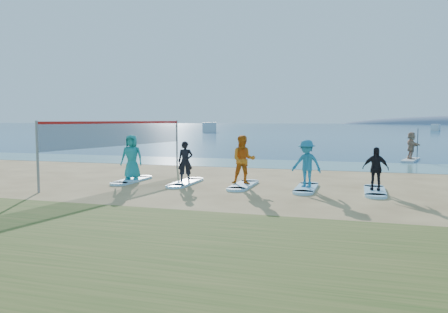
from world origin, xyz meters
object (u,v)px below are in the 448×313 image
(surfboard_0, at_px, (132,180))
(student_0, at_px, (132,157))
(volleyball_net, at_px, (122,134))
(paddleboard, at_px, (411,160))
(student_3, at_px, (307,163))
(surfboard_4, at_px, (375,191))
(paddleboarder, at_px, (411,145))
(surfboard_1, at_px, (185,183))
(surfboard_3, at_px, (306,188))
(boat_offshore_a, at_px, (209,132))
(student_4, at_px, (375,169))
(boat_offshore_b, at_px, (436,130))
(student_2, at_px, (243,160))
(student_1, at_px, (185,161))
(surfboard_2, at_px, (243,185))

(surfboard_0, height_order, student_0, student_0)
(volleyball_net, height_order, paddleboard, volleyball_net)
(volleyball_net, bearing_deg, paddleboard, 43.11)
(student_3, xyz_separation_m, surfboard_4, (2.37, 0.00, -0.90))
(paddleboard, distance_m, paddleboarder, 0.90)
(surfboard_1, xyz_separation_m, student_3, (4.74, -0.00, 0.90))
(volleyball_net, distance_m, student_0, 1.66)
(paddleboard, relative_size, surfboard_3, 1.36)
(boat_offshore_a, xyz_separation_m, surfboard_3, (27.77, -69.87, 0.04))
(student_0, relative_size, student_4, 1.23)
(student_3, height_order, surfboard_4, student_3)
(boat_offshore_a, bearing_deg, paddleboarder, -78.91)
(boat_offshore_b, xyz_separation_m, student_2, (-22.15, -100.51, 1.02))
(volleyball_net, bearing_deg, surfboard_3, -6.76)
(surfboard_0, height_order, surfboard_4, same)
(surfboard_0, distance_m, student_4, 9.51)
(surfboard_3, bearing_deg, surfboard_0, 180.00)
(boat_offshore_b, relative_size, surfboard_0, 2.37)
(boat_offshore_a, bearing_deg, boat_offshore_b, 13.91)
(surfboard_1, height_order, student_4, student_4)
(student_1, bearing_deg, boat_offshore_a, 88.12)
(student_1, relative_size, surfboard_2, 0.73)
(boat_offshore_b, height_order, student_4, student_4)
(student_3, bearing_deg, volleyball_net, -169.89)
(paddleboarder, xyz_separation_m, boat_offshore_b, (14.86, 87.34, -0.96))
(surfboard_1, relative_size, student_1, 1.38)
(surfboard_0, distance_m, student_0, 0.96)
(student_0, xyz_separation_m, student_1, (2.37, 0.00, -0.12))
(paddleboard, relative_size, student_4, 2.00)
(paddleboard, xyz_separation_m, student_3, (-4.93, -13.17, 0.89))
(paddleboard, bearing_deg, surfboard_4, -86.73)
(paddleboarder, distance_m, student_1, 16.34)
(paddleboarder, distance_m, student_4, 13.42)
(boat_offshore_b, distance_m, surfboard_4, 102.01)
(paddleboarder, distance_m, boat_offshore_a, 65.46)
(student_2, bearing_deg, boat_offshore_a, 93.96)
(student_3, bearing_deg, surfboard_0, -163.13)
(surfboard_0, xyz_separation_m, student_2, (4.74, -0.00, 0.97))
(surfboard_4, bearing_deg, surfboard_2, 180.00)
(volleyball_net, distance_m, student_4, 10.58)
(paddleboarder, xyz_separation_m, surfboard_1, (-9.67, -13.17, -0.91))
(paddleboarder, height_order, student_0, student_0)
(surfboard_2, bearing_deg, student_0, -180.00)
(boat_offshore_b, relative_size, surfboard_2, 2.37)
(volleyball_net, bearing_deg, surfboard_4, -5.25)
(surfboard_3, bearing_deg, surfboard_2, 180.00)
(boat_offshore_a, bearing_deg, surfboard_1, -90.64)
(surfboard_1, distance_m, student_2, 2.56)
(boat_offshore_a, height_order, student_0, student_0)
(surfboard_3, distance_m, student_3, 0.90)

